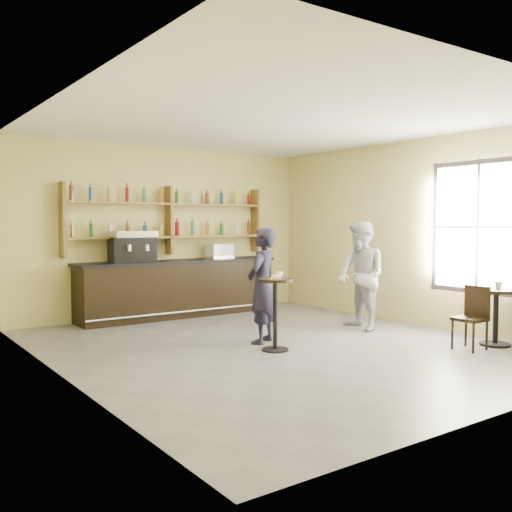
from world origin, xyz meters
TOP-DOWN VIEW (x-y plane):
  - floor at (0.00, 0.00)m, footprint 7.00×7.00m
  - ceiling at (0.00, 0.00)m, footprint 7.00×7.00m
  - wall_back at (0.00, 3.50)m, footprint 7.00×0.00m
  - wall_front at (0.00, -3.50)m, footprint 7.00×0.00m
  - wall_left at (-3.00, 0.00)m, footprint 0.00×7.00m
  - wall_right at (3.00, 0.00)m, footprint 0.00×7.00m
  - window_pane at (2.99, -1.20)m, footprint 0.00×2.00m
  - window_frame at (2.99, -1.20)m, footprint 0.04×1.70m
  - shelf_unit at (0.00, 3.37)m, footprint 4.00×0.26m
  - liquor_bottles at (0.00, 3.37)m, footprint 3.68×0.10m
  - bar_counter at (0.08, 3.15)m, footprint 3.93×0.77m
  - espresso_machine at (-0.84, 3.15)m, footprint 0.83×0.59m
  - pastry_case at (0.98, 3.15)m, footprint 0.52×0.44m
  - pedestal_table at (-0.19, -0.20)m, footprint 0.49×0.49m
  - napkin at (-0.19, -0.20)m, footprint 0.21×0.21m
  - donut at (-0.18, -0.21)m, footprint 0.14×0.14m
  - cup_pedestal at (-0.05, -0.10)m, footprint 0.14×0.14m
  - man_main at (-0.04, 0.31)m, footprint 0.74×0.68m
  - cafe_table at (2.60, -1.78)m, footprint 0.85×0.85m
  - cup_cafe at (2.65, -1.78)m, footprint 0.12×0.12m
  - chair_west at (2.05, -1.73)m, footprint 0.39×0.39m
  - patron_second at (1.89, 0.19)m, footprint 0.82×0.98m

SIDE VIEW (x-z plane):
  - floor at x=0.00m, z-range 0.00..0.00m
  - cafe_table at x=2.60m, z-range 0.00..0.82m
  - chair_west at x=2.05m, z-range 0.00..0.88m
  - pedestal_table at x=-0.19m, z-range 0.00..1.00m
  - bar_counter at x=0.08m, z-range 0.00..1.06m
  - man_main at x=-0.04m, z-range 0.00..1.70m
  - cup_cafe at x=2.65m, z-range 0.82..0.92m
  - patron_second at x=1.89m, z-range 0.00..1.80m
  - napkin at x=-0.19m, z-range 1.00..1.00m
  - donut at x=-0.18m, z-range 1.00..1.05m
  - cup_pedestal at x=-0.05m, z-range 1.00..1.09m
  - pastry_case at x=0.98m, z-range 1.06..1.35m
  - espresso_machine at x=-0.84m, z-range 1.06..1.62m
  - wall_back at x=0.00m, z-range -1.90..5.10m
  - wall_front at x=0.00m, z-range -1.90..5.10m
  - wall_left at x=-3.00m, z-range -1.90..5.10m
  - wall_right at x=3.00m, z-range -1.90..5.10m
  - window_frame at x=2.99m, z-range 0.65..2.75m
  - window_pane at x=2.99m, z-range 0.70..2.70m
  - shelf_unit at x=0.00m, z-range 1.11..2.51m
  - liquor_bottles at x=0.00m, z-range 1.48..2.48m
  - ceiling at x=0.00m, z-range 3.20..3.20m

